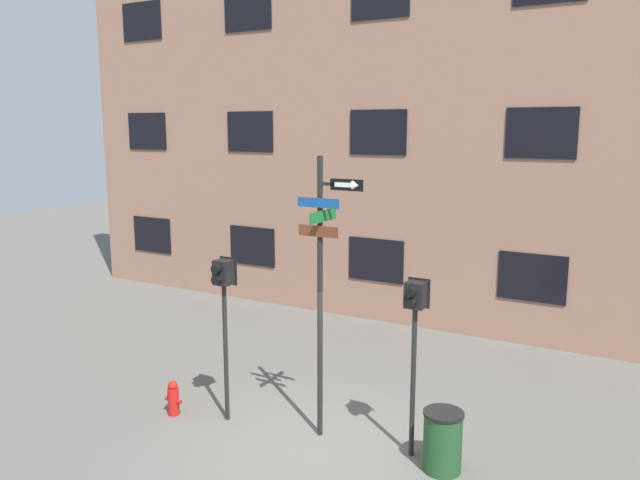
{
  "coord_description": "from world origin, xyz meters",
  "views": [
    {
      "loc": [
        4.63,
        -8.12,
        5.14
      ],
      "look_at": [
        -0.19,
        0.44,
        3.36
      ],
      "focal_mm": 35.0,
      "sensor_mm": 36.0,
      "label": 1
    }
  ],
  "objects_px": {
    "pedestrian_signal_right": "(415,321)",
    "trash_bin": "(443,441)",
    "pedestrian_signal_left": "(224,295)",
    "fire_hydrant": "(173,398)",
    "street_sign_pole": "(323,277)"
  },
  "relations": [
    {
      "from": "street_sign_pole",
      "to": "pedestrian_signal_right",
      "type": "distance_m",
      "value": 1.63
    },
    {
      "from": "street_sign_pole",
      "to": "pedestrian_signal_left",
      "type": "relative_size",
      "value": 1.6
    },
    {
      "from": "pedestrian_signal_right",
      "to": "trash_bin",
      "type": "xyz_separation_m",
      "value": [
        0.57,
        -0.19,
        -1.75
      ]
    },
    {
      "from": "pedestrian_signal_left",
      "to": "pedestrian_signal_right",
      "type": "relative_size",
      "value": 1.03
    },
    {
      "from": "street_sign_pole",
      "to": "pedestrian_signal_right",
      "type": "xyz_separation_m",
      "value": [
        1.54,
        0.13,
        -0.54
      ]
    },
    {
      "from": "trash_bin",
      "to": "street_sign_pole",
      "type": "bearing_deg",
      "value": 178.45
    },
    {
      "from": "pedestrian_signal_right",
      "to": "fire_hydrant",
      "type": "height_order",
      "value": "pedestrian_signal_right"
    },
    {
      "from": "trash_bin",
      "to": "pedestrian_signal_left",
      "type": "bearing_deg",
      "value": -176.04
    },
    {
      "from": "pedestrian_signal_left",
      "to": "fire_hydrant",
      "type": "bearing_deg",
      "value": -161.53
    },
    {
      "from": "pedestrian_signal_left",
      "to": "trash_bin",
      "type": "relative_size",
      "value": 3.1
    },
    {
      "from": "street_sign_pole",
      "to": "pedestrian_signal_left",
      "type": "height_order",
      "value": "street_sign_pole"
    },
    {
      "from": "pedestrian_signal_right",
      "to": "trash_bin",
      "type": "distance_m",
      "value": 1.85
    },
    {
      "from": "pedestrian_signal_right",
      "to": "trash_bin",
      "type": "relative_size",
      "value": 3.02
    },
    {
      "from": "fire_hydrant",
      "to": "trash_bin",
      "type": "height_order",
      "value": "trash_bin"
    },
    {
      "from": "fire_hydrant",
      "to": "trash_bin",
      "type": "xyz_separation_m",
      "value": [
        4.84,
        0.59,
        0.16
      ]
    }
  ]
}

